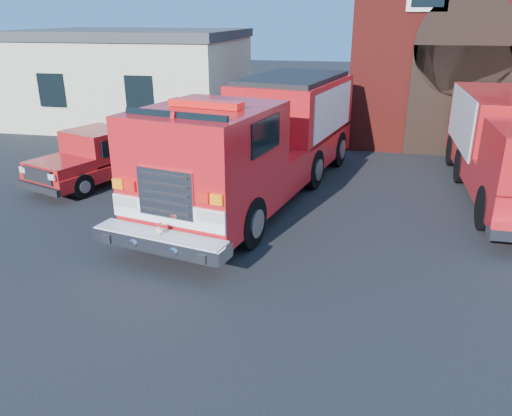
# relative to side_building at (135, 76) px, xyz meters

# --- Properties ---
(ground) EXTENTS (100.00, 100.00, 0.00)m
(ground) POSITION_rel_side_building_xyz_m (9.00, -13.00, -2.20)
(ground) COLOR black
(ground) RESTS_ON ground
(parking_stripe_far) EXTENTS (0.12, 3.00, 0.01)m
(parking_stripe_far) POSITION_rel_side_building_xyz_m (15.50, -6.00, -2.20)
(parking_stripe_far) COLOR yellow
(parking_stripe_far) RESTS_ON ground
(side_building) EXTENTS (10.20, 8.20, 4.35)m
(side_building) POSITION_rel_side_building_xyz_m (0.00, 0.00, 0.00)
(side_building) COLOR beige
(side_building) RESTS_ON ground
(fire_engine) EXTENTS (5.11, 10.82, 3.22)m
(fire_engine) POSITION_rel_side_building_xyz_m (8.26, -9.66, -0.54)
(fire_engine) COLOR black
(fire_engine) RESTS_ON ground
(pickup_truck) EXTENTS (3.53, 5.42, 1.67)m
(pickup_truck) POSITION_rel_side_building_xyz_m (3.06, -9.28, -1.41)
(pickup_truck) COLOR black
(pickup_truck) RESTS_ON ground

